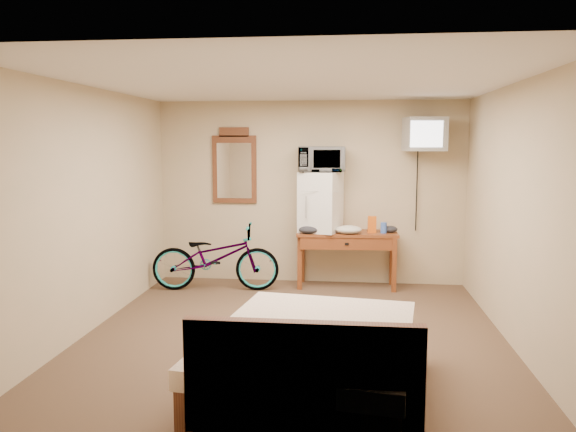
# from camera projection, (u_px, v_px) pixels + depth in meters

# --- Properties ---
(room) EXTENTS (4.60, 4.64, 2.50)m
(room) POSITION_uv_depth(u_px,v_px,m) (294.00, 213.00, 5.47)
(room) COLOR #503A28
(room) RESTS_ON ground
(desk) EXTENTS (1.35, 0.56, 0.75)m
(desk) POSITION_uv_depth(u_px,v_px,m) (347.00, 241.00, 7.47)
(desk) COLOR brown
(desk) RESTS_ON floor
(mini_fridge) EXTENTS (0.61, 0.59, 0.80)m
(mini_fridge) POSITION_uv_depth(u_px,v_px,m) (321.00, 202.00, 7.47)
(mini_fridge) COLOR white
(mini_fridge) RESTS_ON desk
(microwave) EXTENTS (0.65, 0.47, 0.33)m
(microwave) POSITION_uv_depth(u_px,v_px,m) (321.00, 159.00, 7.40)
(microwave) COLOR white
(microwave) RESTS_ON mini_fridge
(snack_bag) EXTENTS (0.11, 0.07, 0.22)m
(snack_bag) POSITION_uv_depth(u_px,v_px,m) (372.00, 224.00, 7.41)
(snack_bag) COLOR #CE5712
(snack_bag) RESTS_ON desk
(blue_cup) EXTENTS (0.08, 0.08, 0.14)m
(blue_cup) POSITION_uv_depth(u_px,v_px,m) (384.00, 228.00, 7.38)
(blue_cup) COLOR #385FC0
(blue_cup) RESTS_ON desk
(cloth_cream) EXTENTS (0.35, 0.27, 0.11)m
(cloth_cream) POSITION_uv_depth(u_px,v_px,m) (349.00, 230.00, 7.34)
(cloth_cream) COLOR beige
(cloth_cream) RESTS_ON desk
(cloth_dark_a) EXTENTS (0.26, 0.20, 0.10)m
(cloth_dark_a) POSITION_uv_depth(u_px,v_px,m) (309.00, 230.00, 7.35)
(cloth_dark_a) COLOR black
(cloth_dark_a) RESTS_ON desk
(cloth_dark_b) EXTENTS (0.20, 0.16, 0.09)m
(cloth_dark_b) POSITION_uv_depth(u_px,v_px,m) (390.00, 229.00, 7.43)
(cloth_dark_b) COLOR black
(cloth_dark_b) RESTS_ON desk
(crt_television) EXTENTS (0.55, 0.62, 0.43)m
(crt_television) POSITION_uv_depth(u_px,v_px,m) (424.00, 134.00, 7.20)
(crt_television) COLOR black
(crt_television) RESTS_ON room
(wall_mirror) EXTENTS (0.61, 0.04, 1.04)m
(wall_mirror) POSITION_uv_depth(u_px,v_px,m) (234.00, 167.00, 7.78)
(wall_mirror) COLOR brown
(wall_mirror) RESTS_ON room
(bicycle) EXTENTS (1.72, 0.74, 0.88)m
(bicycle) POSITION_uv_depth(u_px,v_px,m) (215.00, 257.00, 7.37)
(bicycle) COLOR black
(bicycle) RESTS_ON floor
(bed) EXTENTS (1.70, 2.11, 0.90)m
(bed) POSITION_uv_depth(u_px,v_px,m) (312.00, 362.00, 4.20)
(bed) COLOR brown
(bed) RESTS_ON floor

